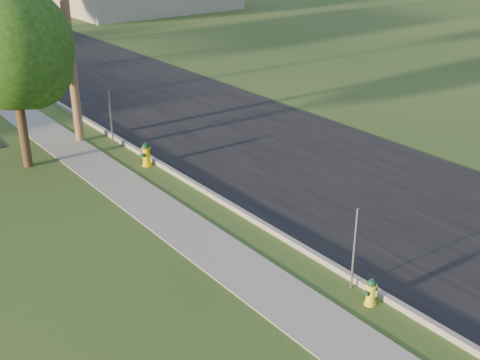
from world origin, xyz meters
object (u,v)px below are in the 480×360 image
at_px(tree_verge, 15,52).
at_px(utility_pole_mid, 65,3).
at_px(hydrant_near, 371,292).
at_px(hydrant_mid, 146,154).

bearing_deg(tree_verge, utility_pole_mid, 30.05).
distance_m(tree_verge, hydrant_near, 12.99).
bearing_deg(utility_pole_mid, tree_verge, -149.95).
xyz_separation_m(hydrant_near, hydrant_mid, (0.06, 9.83, 0.08)).
bearing_deg(utility_pole_mid, hydrant_mid, -78.03).
bearing_deg(tree_verge, hydrant_near, -76.06).
xyz_separation_m(utility_pole_mid, hydrant_mid, (0.77, -3.65, -4.55)).
bearing_deg(tree_verge, hydrant_mid, -36.97).
relative_size(utility_pole_mid, hydrant_near, 14.83).
height_order(tree_verge, hydrant_mid, tree_verge).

